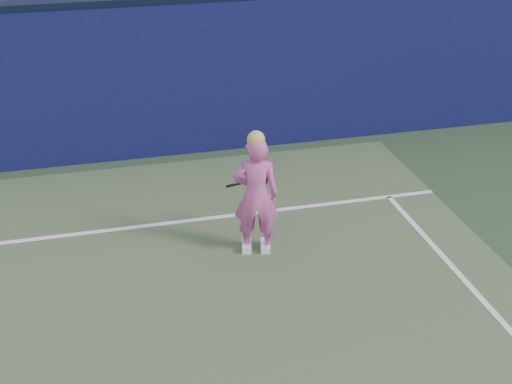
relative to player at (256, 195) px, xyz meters
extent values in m
cube|color=#0D0E3D|center=(-2.54, 3.44, 0.46)|extent=(24.00, 0.40, 2.50)
cube|color=black|center=(-2.54, 3.44, 1.76)|extent=(24.00, 0.42, 0.10)
imported|color=#CF509A|center=(0.00, 0.00, -0.01)|extent=(0.64, 0.49, 1.57)
sphere|color=tan|center=(0.00, 0.00, 0.75)|extent=(0.22, 0.22, 0.22)
cube|color=white|center=(0.12, -0.03, -0.74)|extent=(0.18, 0.30, 0.10)
cube|color=white|center=(-0.12, 0.03, -0.74)|extent=(0.18, 0.30, 0.10)
torus|color=black|center=(0.11, 0.41, -0.01)|extent=(0.30, 0.06, 0.30)
torus|color=yellow|center=(0.11, 0.41, -0.01)|extent=(0.25, 0.04, 0.24)
cylinder|color=beige|center=(0.11, 0.41, -0.01)|extent=(0.24, 0.03, 0.24)
cylinder|color=black|center=(-0.09, 0.49, -0.06)|extent=(0.27, 0.08, 0.10)
cylinder|color=black|center=(-0.21, 0.54, -0.10)|extent=(0.13, 0.06, 0.07)
cube|color=white|center=(-2.54, 0.94, -0.78)|extent=(11.00, 0.08, 0.01)
camera|label=1|loc=(-1.92, -7.66, 4.06)|focal=50.00mm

